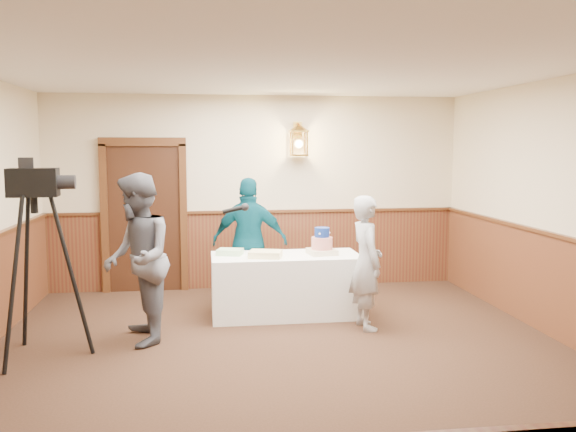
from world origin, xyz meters
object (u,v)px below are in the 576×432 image
tiered_cake (322,244)px  sheet_cake_green (230,252)px  assistant_p (250,242)px  interviewer (137,259)px  tv_camera_rig (38,274)px  display_table (286,285)px  sheet_cake_yellow (265,254)px  baker (366,262)px

tiered_cake → sheet_cake_green: tiered_cake is taller
assistant_p → sheet_cake_green: bearing=71.7°
interviewer → tv_camera_rig: bearing=-80.2°
interviewer → assistant_p: size_ratio=1.08×
display_table → sheet_cake_yellow: sheet_cake_yellow is taller
baker → display_table: bearing=46.3°
sheet_cake_green → tiered_cake: bearing=-6.4°
display_table → tv_camera_rig: (-2.59, -1.17, 0.46)m
tiered_cake → sheet_cake_green: bearing=173.6°
sheet_cake_green → baker: (1.50, -0.77, -0.02)m
sheet_cake_yellow → baker: bearing=-25.9°
assistant_p → tv_camera_rig: bearing=50.7°
display_table → assistant_p: 0.84m
tiered_cake → assistant_p: (-0.84, 0.60, -0.05)m
interviewer → sheet_cake_yellow: bearing=107.2°
sheet_cake_yellow → interviewer: bearing=-153.2°
tiered_cake → baker: size_ratio=0.24×
display_table → baker: baker is taller
sheet_cake_green → interviewer: (-1.00, -0.95, 0.11)m
tiered_cake → interviewer: size_ratio=0.20×
baker → tiered_cake: bearing=26.0°
display_table → interviewer: size_ratio=1.00×
display_table → sheet_cake_green: 0.79m
display_table → sheet_cake_yellow: (-0.26, -0.13, 0.41)m
display_table → tiered_cake: size_ratio=4.97×
display_table → tv_camera_rig: tv_camera_rig is taller
baker → tv_camera_rig: tv_camera_rig is taller
assistant_p → sheet_cake_yellow: bearing=112.7°
sheet_cake_yellow → sheet_cake_green: sheet_cake_yellow is taller
sheet_cake_green → assistant_p: size_ratio=0.18×
tiered_cake → sheet_cake_green: (-1.12, 0.13, -0.10)m
sheet_cake_green → assistant_p: bearing=59.5°
tv_camera_rig → sheet_cake_yellow: bearing=20.2°
sheet_cake_yellow → baker: 1.21m
sheet_cake_green → interviewer: size_ratio=0.17×
baker → tv_camera_rig: 3.46m
display_table → sheet_cake_yellow: 0.51m
display_table → tiered_cake: tiered_cake is taller
display_table → tiered_cake: (0.44, -0.02, 0.50)m
sheet_cake_yellow → sheet_cake_green: 0.47m
sheet_cake_green → sheet_cake_yellow: bearing=-29.8°
sheet_cake_yellow → tv_camera_rig: 2.55m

